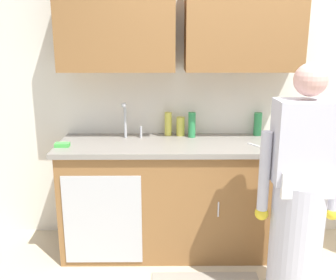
% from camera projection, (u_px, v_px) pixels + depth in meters
% --- Properties ---
extents(kitchen_wall_with_uppers, '(4.80, 0.44, 2.70)m').
position_uv_depth(kitchen_wall_with_uppers, '(228.00, 72.00, 3.26)').
color(kitchen_wall_with_uppers, silver).
rests_on(kitchen_wall_with_uppers, ground).
extents(counter_cabinet, '(1.90, 0.62, 0.90)m').
position_uv_depth(counter_cabinet, '(179.00, 199.00, 3.24)').
color(counter_cabinet, brown).
rests_on(counter_cabinet, ground).
extents(countertop, '(1.96, 0.66, 0.04)m').
position_uv_depth(countertop, '(180.00, 145.00, 3.12)').
color(countertop, gray).
rests_on(countertop, counter_cabinet).
extents(sink, '(0.50, 0.36, 0.35)m').
position_uv_depth(sink, '(129.00, 144.00, 3.12)').
color(sink, '#B7BABF').
rests_on(sink, counter_cabinet).
extents(person_at_sink, '(0.55, 0.34, 1.62)m').
position_uv_depth(person_at_sink, '(298.00, 209.00, 2.48)').
color(person_at_sink, white).
rests_on(person_at_sink, ground).
extents(bottle_dish_liquid, '(0.06, 0.06, 0.21)m').
position_uv_depth(bottle_dish_liquid, '(192.00, 125.00, 3.25)').
color(bottle_dish_liquid, '#2D8C4C').
rests_on(bottle_dish_liquid, countertop).
extents(bottle_water_tall, '(0.06, 0.06, 0.20)m').
position_uv_depth(bottle_water_tall, '(168.00, 124.00, 3.31)').
color(bottle_water_tall, '#D8D14C').
rests_on(bottle_water_tall, countertop).
extents(bottle_soap, '(0.07, 0.07, 0.20)m').
position_uv_depth(bottle_soap, '(258.00, 124.00, 3.31)').
color(bottle_soap, '#2D8C4C').
rests_on(bottle_soap, countertop).
extents(bottle_cleaner_spray, '(0.07, 0.07, 0.16)m').
position_uv_depth(bottle_cleaner_spray, '(181.00, 126.00, 3.31)').
color(bottle_cleaner_spray, '#D8D14C').
rests_on(bottle_cleaner_spray, countertop).
extents(cup_by_sink, '(0.08, 0.08, 0.10)m').
position_uv_depth(cup_by_sink, '(297.00, 143.00, 2.92)').
color(cup_by_sink, white).
rests_on(cup_by_sink, countertop).
extents(knife_on_counter, '(0.15, 0.21, 0.01)m').
position_uv_depth(knife_on_counter, '(259.00, 146.00, 2.98)').
color(knife_on_counter, silver).
rests_on(knife_on_counter, countertop).
extents(sponge, '(0.11, 0.07, 0.03)m').
position_uv_depth(sponge, '(62.00, 145.00, 2.98)').
color(sponge, '#4CBF4C').
rests_on(sponge, countertop).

